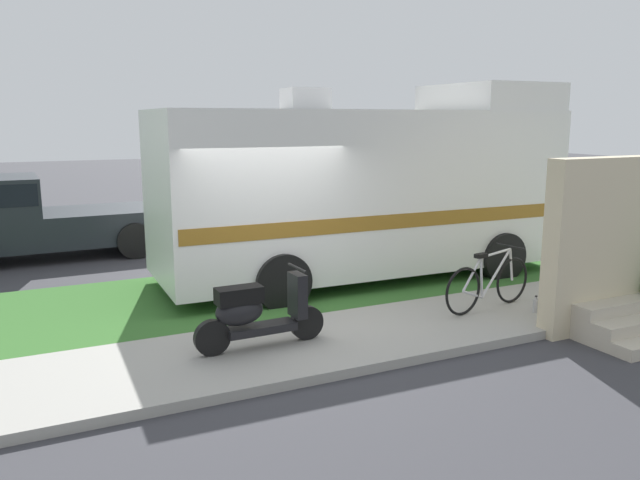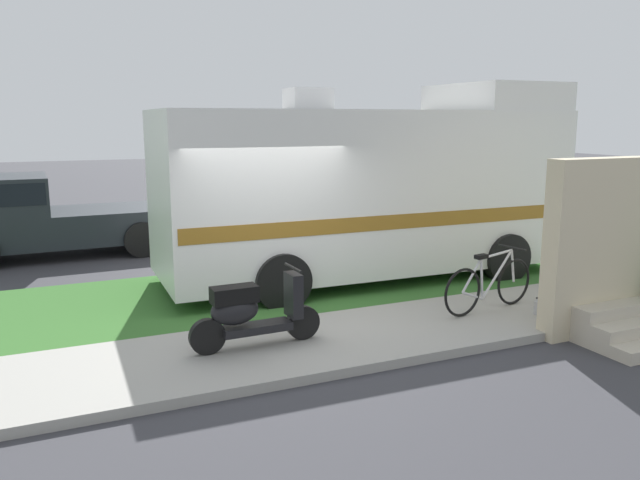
% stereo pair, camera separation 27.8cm
% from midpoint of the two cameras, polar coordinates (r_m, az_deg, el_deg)
% --- Properties ---
extents(ground_plane, '(80.00, 80.00, 0.00)m').
position_cam_midpoint_polar(ground_plane, '(9.19, -4.41, -7.47)').
color(ground_plane, '#38383D').
extents(sidewalk, '(24.00, 2.00, 0.12)m').
position_cam_midpoint_polar(sidewalk, '(8.13, -1.29, -9.49)').
color(sidewalk, '#9E9B93').
rests_on(sidewalk, ground).
extents(grass_strip, '(24.00, 3.40, 0.08)m').
position_cam_midpoint_polar(grass_strip, '(10.53, -7.40, -4.90)').
color(grass_strip, '#336628').
rests_on(grass_strip, ground).
extents(motorhome_rv, '(7.33, 2.72, 3.55)m').
position_cam_midpoint_polar(motorhome_rv, '(11.32, 3.60, 4.78)').
color(motorhome_rv, silver).
rests_on(motorhome_rv, ground).
extents(scooter, '(1.69, 0.50, 0.97)m').
position_cam_midpoint_polar(scooter, '(7.76, -6.89, -6.54)').
color(scooter, black).
rests_on(scooter, ground).
extents(bicycle, '(1.78, 0.52, 0.91)m').
position_cam_midpoint_polar(bicycle, '(9.58, 14.27, -3.82)').
color(bicycle, black).
rests_on(bicycle, ground).
extents(pickup_truck_near, '(5.16, 2.20, 1.75)m').
position_cam_midpoint_polar(pickup_truck_near, '(14.48, -25.94, 2.04)').
color(pickup_truck_near, '#1E2328').
rests_on(pickup_truck_near, ground).
extents(porch_steps, '(2.00, 1.26, 2.40)m').
position_cam_midpoint_polar(porch_steps, '(9.37, 24.10, -1.92)').
color(porch_steps, '#BCB29E').
rests_on(porch_steps, ground).
extents(bottle_green, '(0.08, 0.08, 0.26)m').
position_cam_midpoint_polar(bottle_green, '(9.66, 18.24, -5.67)').
color(bottle_green, '#B2B2B7').
rests_on(bottle_green, ground).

